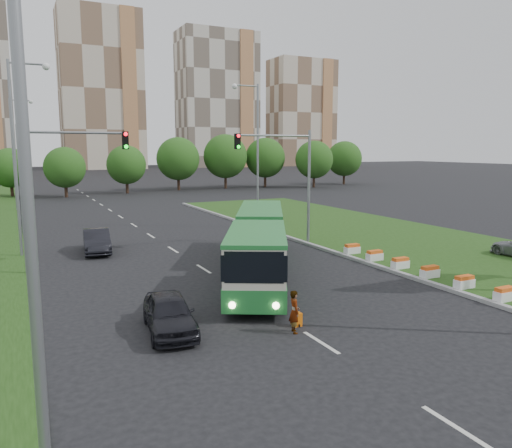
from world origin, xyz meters
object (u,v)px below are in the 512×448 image
shopping_trolley (297,319)px  car_left_near (169,313)px  traffic_mast_median (289,169)px  car_left_far (97,241)px  pedestrian (294,312)px  articulated_bus (253,243)px  traffic_mast_left (54,175)px

shopping_trolley → car_left_near: bearing=159.4°
traffic_mast_median → shopping_trolley: (-7.69, -14.22, -5.09)m
car_left_far → pedestrian: (4.37, -18.09, 0.05)m
articulated_bus → pedestrian: (-2.52, -8.84, -0.85)m
car_left_far → traffic_mast_median: bearing=-9.4°
pedestrian → shopping_trolley: (0.45, 0.53, -0.54)m
traffic_mast_left → car_left_far: bearing=58.5°
pedestrian → shopping_trolley: size_ratio=3.03×
shopping_trolley → car_left_far: bearing=103.6°
traffic_mast_left → shopping_trolley: traffic_mast_left is taller
traffic_mast_median → articulated_bus: 8.96m
articulated_bus → car_left_near: size_ratio=3.92×
car_left_near → car_left_far: 15.99m
traffic_mast_left → pedestrian: size_ratio=4.97×
pedestrian → car_left_far: bearing=26.9°
traffic_mast_left → car_left_near: traffic_mast_left is taller
pedestrian → shopping_trolley: 0.88m
traffic_mast_median → car_left_far: size_ratio=1.74×
shopping_trolley → traffic_mast_left: bearing=117.7°
traffic_mast_median → pedestrian: 17.45m
car_left_far → pedestrian: 18.61m
pedestrian → shopping_trolley: bearing=-26.5°
traffic_mast_median → traffic_mast_left: bearing=-176.2°
traffic_mast_left → car_left_near: (2.88, -11.66, -4.63)m
car_left_near → car_left_far: car_left_far is taller
traffic_mast_median → car_left_far: traffic_mast_median is taller
traffic_mast_median → shopping_trolley: size_ratio=15.07×
car_left_near → car_left_far: (-0.23, 15.99, 0.04)m
articulated_bus → car_left_near: bearing=-106.9°
shopping_trolley → pedestrian: bearing=-131.6°
traffic_mast_left → car_left_near: bearing=-76.1°
articulated_bus → shopping_trolley: articulated_bus is taller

